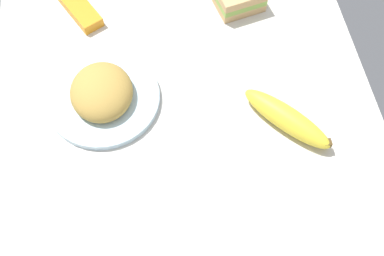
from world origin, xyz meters
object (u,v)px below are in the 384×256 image
at_px(plate_of_food, 102,94).
at_px(snack_bar, 78,7).
at_px(paper_napkin, 322,242).
at_px(banana, 286,116).

bearing_deg(plate_of_food, snack_bar, -170.67).
bearing_deg(paper_napkin, snack_bar, -146.31).
xyz_separation_m(plate_of_food, paper_napkin, (0.29, 0.30, -0.02)).
bearing_deg(paper_napkin, banana, -178.28).
distance_m(plate_of_food, snack_bar, 0.21).
distance_m(plate_of_food, banana, 0.31).
relative_size(banana, snack_bar, 1.24).
height_order(snack_bar, paper_napkin, snack_bar).
bearing_deg(banana, plate_of_food, -106.68).
relative_size(plate_of_food, banana, 1.28).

